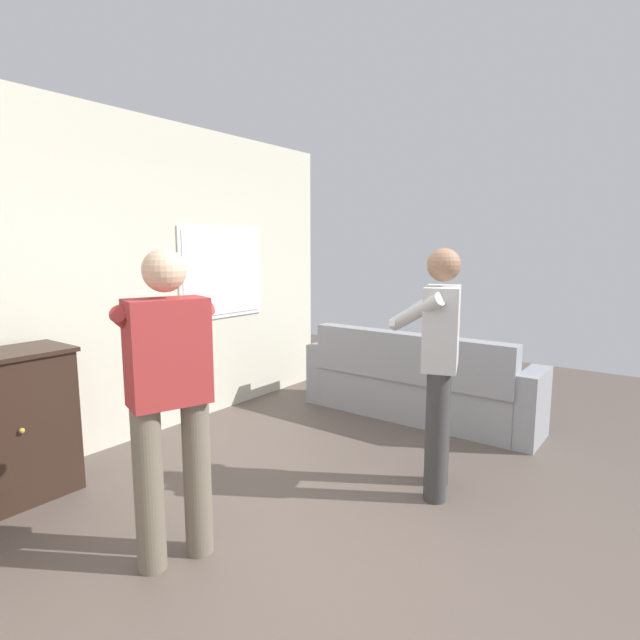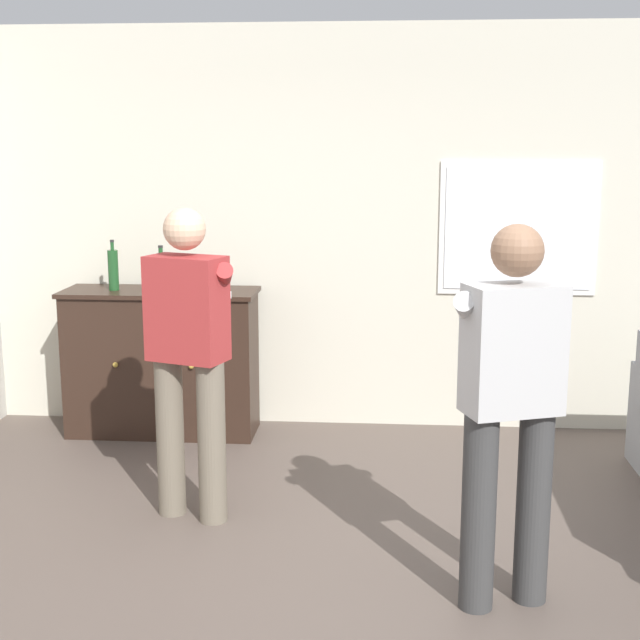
# 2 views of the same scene
# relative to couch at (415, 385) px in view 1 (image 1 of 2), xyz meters

# --- Properties ---
(ground) EXTENTS (10.40, 10.40, 0.00)m
(ground) POSITION_rel_couch_xyz_m (-2.01, -0.86, -0.34)
(ground) COLOR brown
(wall_back_with_window) EXTENTS (5.20, 0.15, 2.80)m
(wall_back_with_window) POSITION_rel_couch_xyz_m (-1.98, 1.80, 1.06)
(wall_back_with_window) COLOR beige
(wall_back_with_window) RESTS_ON ground
(couch) EXTENTS (0.57, 2.36, 0.88)m
(couch) POSITION_rel_couch_xyz_m (0.00, 0.00, 0.00)
(couch) COLOR gray
(couch) RESTS_ON ground
(person_standing_left) EXTENTS (0.53, 0.52, 1.68)m
(person_standing_left) POSITION_rel_couch_xyz_m (-2.82, 0.04, 0.60)
(person_standing_left) COLOR #6B6051
(person_standing_left) RESTS_ON ground
(person_standing_right) EXTENTS (0.53, 0.52, 1.68)m
(person_standing_right) POSITION_rel_couch_xyz_m (-1.26, -0.77, 0.60)
(person_standing_right) COLOR #383838
(person_standing_right) RESTS_ON ground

